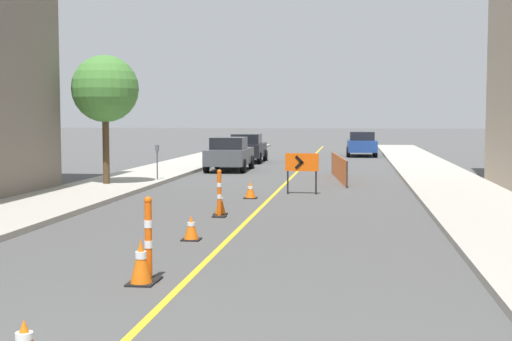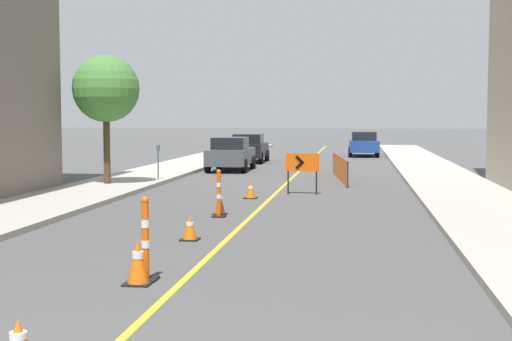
# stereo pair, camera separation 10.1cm
# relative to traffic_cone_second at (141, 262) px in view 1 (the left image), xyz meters

# --- Properties ---
(lane_stripe) EXTENTS (0.12, 57.64, 0.01)m
(lane_stripe) POSITION_rel_traffic_cone_second_xyz_m (0.63, 22.53, -0.35)
(lane_stripe) COLOR gold
(lane_stripe) RESTS_ON ground_plane
(sidewalk_left) EXTENTS (3.12, 57.64, 0.14)m
(sidewalk_left) POSITION_rel_traffic_cone_second_xyz_m (-5.48, 22.53, -0.28)
(sidewalk_left) COLOR #ADA89E
(sidewalk_left) RESTS_ON ground_plane
(sidewalk_right) EXTENTS (3.12, 57.64, 0.14)m
(sidewalk_right) POSITION_rel_traffic_cone_second_xyz_m (6.74, 22.53, -0.28)
(sidewalk_right) COLOR #ADA89E
(sidewalk_right) RESTS_ON ground_plane
(traffic_cone_second) EXTENTS (0.41, 0.41, 0.72)m
(traffic_cone_second) POSITION_rel_traffic_cone_second_xyz_m (0.00, 0.00, 0.00)
(traffic_cone_second) COLOR black
(traffic_cone_second) RESTS_ON ground_plane
(traffic_cone_third) EXTENTS (0.38, 0.38, 0.53)m
(traffic_cone_third) POSITION_rel_traffic_cone_second_xyz_m (-0.12, 3.93, -0.10)
(traffic_cone_third) COLOR black
(traffic_cone_third) RESTS_ON ground_plane
(traffic_cone_fourth) EXTENTS (0.35, 0.35, 0.64)m
(traffic_cone_fourth) POSITION_rel_traffic_cone_second_xyz_m (-0.23, 7.80, -0.04)
(traffic_cone_fourth) COLOR black
(traffic_cone_fourth) RESTS_ON ground_plane
(traffic_cone_fifth) EXTENTS (0.41, 0.41, 0.53)m
(traffic_cone_fifth) POSITION_rel_traffic_cone_second_xyz_m (0.02, 11.58, -0.09)
(traffic_cone_fifth) COLOR black
(traffic_cone_fifth) RESTS_ON ground_plane
(delineator_post_front) EXTENTS (0.36, 0.36, 1.33)m
(delineator_post_front) POSITION_rel_traffic_cone_second_xyz_m (0.04, 0.28, 0.23)
(delineator_post_front) COLOR black
(delineator_post_front) RESTS_ON ground_plane
(delineator_post_rear) EXTENTS (0.34, 0.34, 1.22)m
(delineator_post_rear) POSITION_rel_traffic_cone_second_xyz_m (-0.18, 7.36, 0.18)
(delineator_post_rear) COLOR black
(delineator_post_rear) RESTS_ON ground_plane
(arrow_barricade_primary) EXTENTS (1.10, 0.10, 1.36)m
(arrow_barricade_primary) POSITION_rel_traffic_cone_second_xyz_m (1.53, 13.00, 0.63)
(arrow_barricade_primary) COLOR #EF560C
(arrow_barricade_primary) RESTS_ON ground_plane
(safety_mesh_fence) EXTENTS (0.77, 6.63, 0.97)m
(safety_mesh_fence) POSITION_rel_traffic_cone_second_xyz_m (2.63, 18.50, 0.13)
(safety_mesh_fence) COLOR #EF560C
(safety_mesh_fence) RESTS_ON ground_plane
(parked_car_curb_near) EXTENTS (1.94, 4.33, 1.59)m
(parked_car_curb_near) POSITION_rel_traffic_cone_second_xyz_m (-2.61, 22.84, 0.44)
(parked_car_curb_near) COLOR #474C51
(parked_car_curb_near) RESTS_ON ground_plane
(parked_car_curb_mid) EXTENTS (1.95, 4.35, 1.59)m
(parked_car_curb_mid) POSITION_rel_traffic_cone_second_xyz_m (-2.70, 29.13, 0.44)
(parked_car_curb_mid) COLOR black
(parked_car_curb_mid) RESTS_ON ground_plane
(parked_car_curb_far) EXTENTS (1.95, 4.35, 1.59)m
(parked_car_curb_far) POSITION_rel_traffic_cone_second_xyz_m (3.75, 36.14, 0.44)
(parked_car_curb_far) COLOR navy
(parked_car_curb_far) RESTS_ON ground_plane
(parking_meter_far_curb) EXTENTS (0.12, 0.11, 1.38)m
(parking_meter_far_curb) POSITION_rel_traffic_cone_second_xyz_m (-4.27, 16.16, 0.76)
(parking_meter_far_curb) COLOR #4C4C51
(parking_meter_far_curb) RESTS_ON sidewalk_left
(street_tree_left_near) EXTENTS (2.40, 2.40, 4.62)m
(street_tree_left_near) POSITION_rel_traffic_cone_second_xyz_m (-5.64, 14.28, 3.18)
(street_tree_left_near) COLOR #4C3823
(street_tree_left_near) RESTS_ON sidewalk_left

